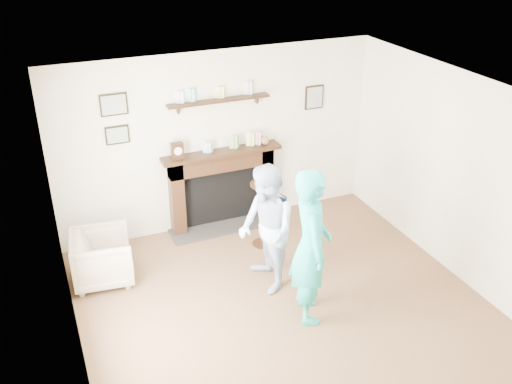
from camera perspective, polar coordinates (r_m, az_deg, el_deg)
ground at (r=6.50m, az=4.10°, el=-12.99°), size 5.00×5.00×0.00m
room_shell at (r=6.16m, az=1.71°, el=2.56°), size 4.54×5.02×2.52m
armchair at (r=7.38m, az=-14.79°, el=-8.44°), size 0.79×0.77×0.65m
man at (r=7.05m, az=1.01°, el=-9.28°), size 0.63×0.79×1.57m
woman at (r=6.65m, az=5.15°, el=-11.98°), size 0.60×0.75×1.80m
pedestal_table at (r=7.50m, az=0.67°, el=-1.00°), size 0.33×0.33×1.06m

